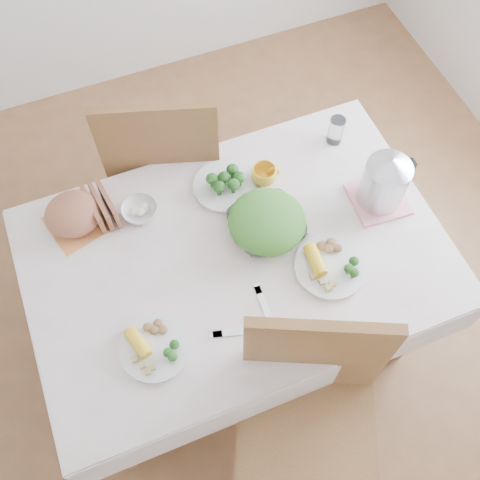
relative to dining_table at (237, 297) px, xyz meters
name	(u,v)px	position (x,y,z in m)	size (l,w,h in m)	color
floor	(238,328)	(0.00, 0.00, -0.38)	(3.60, 3.60, 0.00)	brown
dining_table	(237,297)	(0.00, 0.00, 0.00)	(1.40, 0.90, 0.75)	brown
tablecloth	(237,255)	(0.00, 0.00, 0.38)	(1.50, 1.00, 0.01)	silver
chair_near	(305,444)	(0.00, -0.65, 0.09)	(0.48, 0.48, 1.07)	brown
chair_far	(170,162)	(-0.06, 0.71, 0.09)	(0.48, 0.48, 1.07)	brown
salad_bowl	(266,226)	(0.14, 0.05, 0.42)	(0.27, 0.27, 0.07)	white
dinner_plate_left	(155,348)	(-0.38, -0.23, 0.40)	(0.24, 0.24, 0.02)	white
dinner_plate_right	(330,267)	(0.29, -0.17, 0.40)	(0.26, 0.26, 0.02)	white
broccoli_plate	(224,186)	(0.06, 0.29, 0.40)	(0.24, 0.24, 0.02)	beige
napkin	(78,223)	(-0.50, 0.34, 0.39)	(0.20, 0.20, 0.00)	#E58742
bread_loaf	(74,215)	(-0.50, 0.34, 0.45)	(0.21, 0.19, 0.12)	brown
fruit_bowl	(140,211)	(-0.27, 0.29, 0.41)	(0.13, 0.13, 0.04)	white
yellow_mug	(264,175)	(0.21, 0.26, 0.43)	(0.10, 0.10, 0.08)	yellow
glass_tumbler	(336,129)	(0.56, 0.34, 0.45)	(0.06, 0.06, 0.12)	white
pink_tray	(378,199)	(0.58, 0.02, 0.40)	(0.20, 0.20, 0.02)	pink
electric_kettle	(385,182)	(0.58, 0.02, 0.51)	(0.17, 0.17, 0.23)	#B2B5BA
fork_right	(266,310)	(0.01, -0.24, 0.39)	(0.02, 0.19, 0.00)	silver
knife	(243,331)	(-0.09, -0.28, 0.39)	(0.02, 0.21, 0.00)	silver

